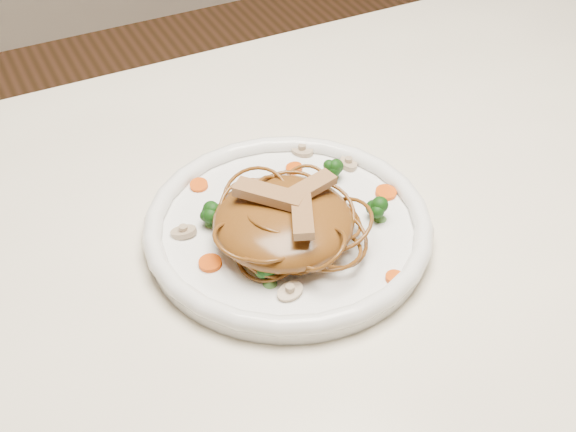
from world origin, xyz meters
name	(u,v)px	position (x,y,z in m)	size (l,w,h in m)	color
table	(342,281)	(0.00, 0.00, 0.65)	(1.20, 0.80, 0.75)	white
plate	(288,232)	(-0.07, 0.00, 0.76)	(0.29, 0.29, 0.02)	white
noodle_mound	(283,222)	(-0.08, -0.02, 0.79)	(0.14, 0.14, 0.05)	brown
chicken_a	(309,188)	(-0.05, -0.02, 0.82)	(0.06, 0.02, 0.01)	#AB7A51
chicken_b	(269,194)	(-0.09, -0.01, 0.82)	(0.07, 0.02, 0.01)	#AB7A51
chicken_c	(302,216)	(-0.08, -0.05, 0.82)	(0.06, 0.02, 0.01)	#AB7A51
broccoli_0	(333,165)	(0.01, 0.05, 0.78)	(0.03, 0.03, 0.03)	#10420D
broccoli_1	(210,214)	(-0.14, 0.04, 0.78)	(0.02, 0.02, 0.03)	#10420D
broccoli_2	(270,274)	(-0.12, -0.07, 0.78)	(0.02, 0.02, 0.03)	#10420D
broccoli_3	(381,210)	(0.02, -0.04, 0.78)	(0.02, 0.02, 0.03)	#10420D
carrot_0	(294,168)	(-0.02, 0.08, 0.77)	(0.02, 0.02, 0.01)	#DA5408
carrot_1	(210,263)	(-0.16, -0.02, 0.77)	(0.02, 0.02, 0.01)	#DA5408
carrot_2	(386,193)	(0.05, 0.00, 0.77)	(0.02, 0.02, 0.01)	#DA5408
carrot_3	(199,185)	(-0.13, 0.10, 0.77)	(0.02, 0.02, 0.01)	#DA5408
carrot_4	(394,277)	(-0.01, -0.12, 0.77)	(0.02, 0.02, 0.01)	#DA5408
mushroom_0	(290,292)	(-0.11, -0.09, 0.77)	(0.03, 0.03, 0.01)	beige
mushroom_1	(348,164)	(0.04, 0.06, 0.77)	(0.03, 0.03, 0.01)	beige
mushroom_2	(184,232)	(-0.17, 0.03, 0.77)	(0.03, 0.03, 0.01)	beige
mushroom_3	(302,151)	(0.00, 0.10, 0.77)	(0.03, 0.03, 0.01)	beige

